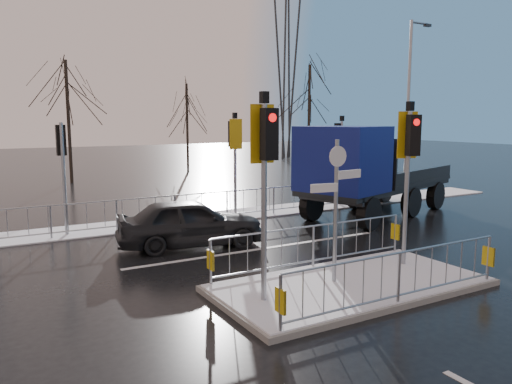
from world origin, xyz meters
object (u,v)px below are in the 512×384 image
car_far_lane (190,222)px  traffic_island (350,271)px  flatbed_truck (358,171)px  street_lamp_right (409,102)px

car_far_lane → traffic_island: bearing=-151.8°
traffic_island → flatbed_truck: (5.04, 5.56, 1.41)m
traffic_island → flatbed_truck: 7.64m
flatbed_truck → street_lamp_right: bearing=27.8°
car_far_lane → street_lamp_right: 13.21m
traffic_island → flatbed_truck: traffic_island is taller
car_far_lane → flatbed_truck: (6.67, 0.51, 1.10)m
traffic_island → street_lamp_right: 14.14m
traffic_island → street_lamp_right: (10.58, 8.49, 4.00)m
traffic_island → street_lamp_right: bearing=38.7°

